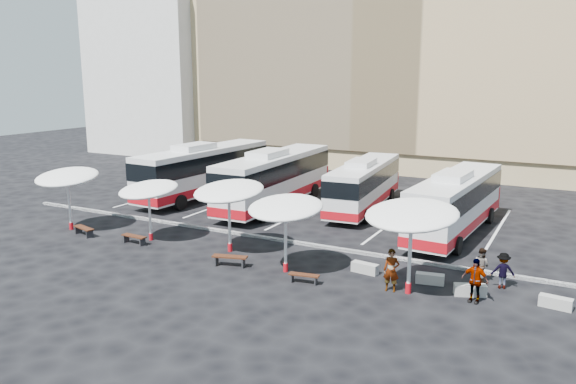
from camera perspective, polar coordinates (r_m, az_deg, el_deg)
The scene contains 26 objects.
ground at distance 31.20m, azimuth -4.23°, elevation -4.79°, with size 120.00×120.00×0.00m, color black.
sandstone_building at distance 59.41m, azimuth 12.79°, elevation 15.20°, with size 42.00×18.25×29.60m.
apartment_block at distance 69.07m, azimuth -11.81°, elevation 11.73°, with size 14.00×14.00×18.00m, color silver.
curb_divider at distance 31.58m, azimuth -3.75°, elevation -4.43°, with size 34.00×0.25×0.15m, color black.
bay_lines at distance 37.96m, azimuth 2.22°, elevation -1.72°, with size 24.15×12.00×0.01m.
bus_0 at distance 41.83m, azimuth -8.48°, elevation 2.32°, with size 3.48×12.85×4.04m.
bus_1 at distance 38.27m, azimuth -1.31°, elevation 1.54°, with size 3.27×12.74×4.02m.
bus_2 at distance 37.84m, azimuth 7.76°, elevation 0.89°, with size 3.30×11.12×3.48m.
bus_3 at distance 33.15m, azimuth 16.72°, elevation -0.90°, with size 3.26×11.78×3.69m.
sunshade_0 at distance 34.69m, azimuth -21.52°, elevation 1.41°, with size 4.30×4.33×3.68m.
sunshade_1 at distance 31.16m, azimuth -13.99°, elevation 0.23°, with size 3.73×3.77×3.33m.
sunshade_2 at distance 28.37m, azimuth -6.03°, elevation 0.08°, with size 3.99×4.03×3.72m.
sunshade_3 at distance 25.29m, azimuth -0.25°, elevation -1.61°, with size 3.51×3.55×3.58m.
sunshade_4 at distance 23.24m, azimuth 12.45°, elevation -2.30°, with size 4.48×4.52×3.96m.
wood_bench_0 at distance 33.67m, azimuth -20.03°, elevation -3.57°, with size 1.66×0.82×0.49m.
wood_bench_1 at distance 31.26m, azimuth -15.36°, elevation -4.48°, with size 1.53×0.48×0.47m.
wood_bench_2 at distance 26.88m, azimuth -5.93°, elevation -6.72°, with size 1.73×0.89×0.51m.
wood_bench_3 at distance 24.69m, azimuth 1.64°, elevation -8.56°, with size 1.39×0.58×0.41m.
conc_bench_0 at distance 26.18m, azimuth 7.82°, elevation -7.66°, with size 1.24×0.41×0.47m, color gray.
conc_bench_1 at distance 25.43m, azimuth 14.22°, elevation -8.54°, with size 1.20×0.40×0.45m, color gray.
conc_bench_2 at distance 24.59m, azimuth 18.01°, elevation -9.45°, with size 1.28×0.43×0.48m, color gray.
conc_bench_3 at distance 24.60m, azimuth 25.55°, elevation -10.09°, with size 1.21×0.40×0.46m, color gray.
passenger_0 at distance 24.04m, azimuth 10.46°, elevation -7.83°, with size 0.67×0.44×1.83m, color black.
passenger_1 at distance 26.06m, azimuth 19.06°, elevation -7.05°, with size 0.75×0.59×1.55m, color black.
passenger_2 at distance 23.74m, azimuth 18.44°, elevation -8.52°, with size 1.07×0.45×1.83m, color black.
passenger_3 at distance 25.67m, azimuth 20.97°, elevation -7.46°, with size 1.01×0.58×1.57m, color black.
Camera 1 is at (16.03, -25.22, 8.97)m, focal length 35.00 mm.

